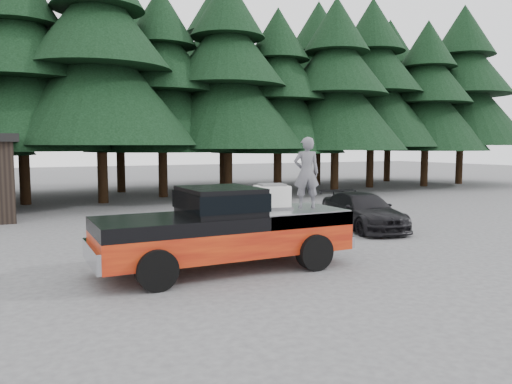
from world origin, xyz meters
name	(u,v)px	position (x,y,z in m)	size (l,w,h in m)	color
ground	(245,261)	(0.00, 0.00, 0.00)	(120.00, 120.00, 0.00)	#48484A
pickup_truck	(224,241)	(-0.80, -0.61, 0.67)	(6.00, 2.04, 1.33)	red
truck_cab	(220,200)	(-0.90, -0.61, 1.62)	(1.66, 1.90, 0.59)	black
air_compressor	(272,198)	(0.54, -0.43, 1.60)	(0.79, 0.65, 0.54)	silver
man_on_bed	(306,173)	(1.36, -0.69, 2.20)	(0.64, 0.42, 1.74)	slate
parked_car	(362,211)	(5.68, 2.53, 0.61)	(1.72, 4.24, 1.23)	black
treeline	(118,56)	(0.42, 17.20, 7.72)	(60.15, 16.05, 17.50)	black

